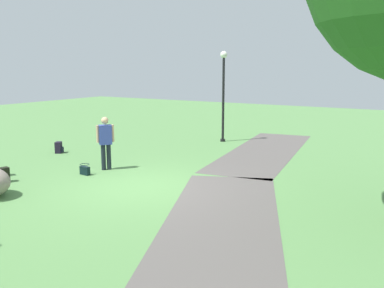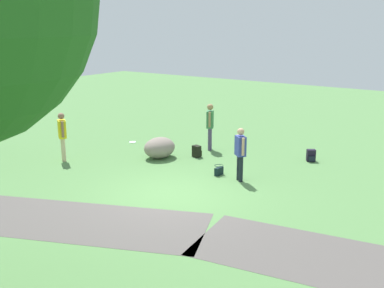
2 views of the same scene
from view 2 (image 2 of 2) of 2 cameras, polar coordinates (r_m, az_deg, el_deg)
name	(u,v)px [view 2 (image 2 of 2)]	position (r m, az deg, el deg)	size (l,w,h in m)	color
ground_plane	(171,195)	(12.93, -2.51, -6.08)	(48.00, 48.00, 0.00)	#528147
footpath_segment_mid	(40,218)	(12.02, -17.73, -8.40)	(8.26, 5.14, 0.01)	#534E4B
lawn_boulder	(160,148)	(16.29, -3.91, -0.45)	(1.01, 1.23, 0.71)	gray
woman_with_handbag	(240,151)	(13.82, 5.81, -0.82)	(0.43, 0.42, 1.58)	black
man_near_boulder	(210,123)	(17.14, 2.18, 2.48)	(0.38, 0.47, 1.69)	#4E4165
passerby_on_path	(62,133)	(16.33, -15.28, 1.23)	(0.44, 0.40, 1.63)	beige
handbag_on_grass	(219,171)	(14.50, 3.24, -3.20)	(0.29, 0.33, 0.31)	black
backpack_by_boulder	(197,151)	(16.40, 0.58, -0.89)	(0.32, 0.31, 0.40)	black
spare_backpack_on_lawn	(311,156)	(16.38, 14.08, -1.36)	(0.34, 0.35, 0.40)	black
frisbee_on_grass	(133,142)	(18.55, -7.14, 0.22)	(0.27, 0.27, 0.02)	white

